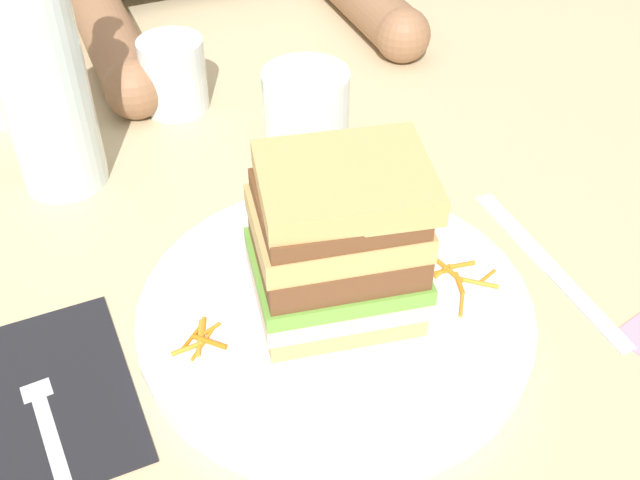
# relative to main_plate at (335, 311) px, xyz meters

# --- Properties ---
(ground_plane) EXTENTS (3.00, 3.00, 0.00)m
(ground_plane) POSITION_rel_main_plate_xyz_m (-0.00, -0.00, -0.01)
(ground_plane) COLOR #C6B289
(main_plate) EXTENTS (0.30, 0.30, 0.01)m
(main_plate) POSITION_rel_main_plate_xyz_m (0.00, 0.00, 0.00)
(main_plate) COLOR white
(main_plate) RESTS_ON ground_plane
(sandwich) EXTENTS (0.14, 0.12, 0.13)m
(sandwich) POSITION_rel_main_plate_xyz_m (0.00, -0.00, 0.07)
(sandwich) COLOR tan
(sandwich) RESTS_ON main_plate
(carrot_shred_0) EXTENTS (0.02, 0.02, 0.00)m
(carrot_shred_0) POSITION_rel_main_plate_xyz_m (-0.10, -0.00, 0.01)
(carrot_shred_0) COLOR orange
(carrot_shred_0) RESTS_ON main_plate
(carrot_shred_1) EXTENTS (0.02, 0.01, 0.00)m
(carrot_shred_1) POSITION_rel_main_plate_xyz_m (-0.10, 0.01, 0.01)
(carrot_shred_1) COLOR orange
(carrot_shred_1) RESTS_ON main_plate
(carrot_shred_2) EXTENTS (0.02, 0.02, 0.00)m
(carrot_shred_2) POSITION_rel_main_plate_xyz_m (-0.10, -0.00, 0.01)
(carrot_shred_2) COLOR orange
(carrot_shred_2) RESTS_ON main_plate
(carrot_shred_3) EXTENTS (0.02, 0.02, 0.00)m
(carrot_shred_3) POSITION_rel_main_plate_xyz_m (-0.11, 0.01, 0.01)
(carrot_shred_3) COLOR orange
(carrot_shred_3) RESTS_ON main_plate
(carrot_shred_4) EXTENTS (0.01, 0.03, 0.00)m
(carrot_shred_4) POSITION_rel_main_plate_xyz_m (-0.10, 0.01, 0.01)
(carrot_shred_4) COLOR orange
(carrot_shred_4) RESTS_ON main_plate
(carrot_shred_5) EXTENTS (0.02, 0.01, 0.00)m
(carrot_shred_5) POSITION_rel_main_plate_xyz_m (-0.11, 0.00, 0.01)
(carrot_shred_5) COLOR orange
(carrot_shred_5) RESTS_ON main_plate
(carrot_shred_6) EXTENTS (0.01, 0.03, 0.00)m
(carrot_shred_6) POSITION_rel_main_plate_xyz_m (-0.10, 0.01, 0.01)
(carrot_shred_6) COLOR orange
(carrot_shred_6) RESTS_ON main_plate
(carrot_shred_7) EXTENTS (0.02, 0.01, 0.00)m
(carrot_shred_7) POSITION_rel_main_plate_xyz_m (0.11, -0.00, 0.01)
(carrot_shred_7) COLOR orange
(carrot_shred_7) RESTS_ON main_plate
(carrot_shred_8) EXTENTS (0.01, 0.03, 0.00)m
(carrot_shred_8) POSITION_rel_main_plate_xyz_m (0.08, -0.01, 0.01)
(carrot_shred_8) COLOR orange
(carrot_shred_8) RESTS_ON main_plate
(carrot_shred_9) EXTENTS (0.03, 0.02, 0.00)m
(carrot_shred_9) POSITION_rel_main_plate_xyz_m (0.11, -0.02, 0.01)
(carrot_shred_9) COLOR orange
(carrot_shred_9) RESTS_ON main_plate
(carrot_shred_10) EXTENTS (0.02, 0.02, 0.00)m
(carrot_shred_10) POSITION_rel_main_plate_xyz_m (0.09, -0.04, 0.01)
(carrot_shred_10) COLOR orange
(carrot_shred_10) RESTS_ON main_plate
(carrot_shred_11) EXTENTS (0.02, 0.01, 0.00)m
(carrot_shred_11) POSITION_rel_main_plate_xyz_m (0.12, -0.02, 0.01)
(carrot_shred_11) COLOR orange
(carrot_shred_11) RESTS_ON main_plate
(carrot_shred_12) EXTENTS (0.02, 0.01, 0.00)m
(carrot_shred_12) POSITION_rel_main_plate_xyz_m (0.09, -0.00, 0.01)
(carrot_shred_12) COLOR orange
(carrot_shred_12) RESTS_ON main_plate
(carrot_shred_13) EXTENTS (0.01, 0.03, 0.00)m
(carrot_shred_13) POSITION_rel_main_plate_xyz_m (0.10, -0.00, 0.01)
(carrot_shred_13) COLOR orange
(carrot_shred_13) RESTS_ON main_plate
(carrot_shred_14) EXTENTS (0.01, 0.02, 0.00)m
(carrot_shred_14) POSITION_rel_main_plate_xyz_m (0.10, -0.02, 0.01)
(carrot_shred_14) COLOR orange
(carrot_shred_14) RESTS_ON main_plate
(carrot_shred_15) EXTENTS (0.02, 0.01, 0.00)m
(carrot_shred_15) POSITION_rel_main_plate_xyz_m (0.08, 0.00, 0.01)
(carrot_shred_15) COLOR orange
(carrot_shred_15) RESTS_ON main_plate
(napkin_dark) EXTENTS (0.13, 0.16, 0.00)m
(napkin_dark) POSITION_rel_main_plate_xyz_m (-0.22, 0.01, -0.01)
(napkin_dark) COLOR black
(napkin_dark) RESTS_ON ground_plane
(fork) EXTENTS (0.03, 0.17, 0.00)m
(fork) POSITION_rel_main_plate_xyz_m (-0.22, -0.01, -0.00)
(fork) COLOR silver
(fork) RESTS_ON napkin_dark
(knife) EXTENTS (0.02, 0.20, 0.00)m
(knife) POSITION_rel_main_plate_xyz_m (0.18, -0.02, -0.01)
(knife) COLOR silver
(knife) RESTS_ON ground_plane
(juice_glass) EXTENTS (0.08, 0.08, 0.09)m
(juice_glass) POSITION_rel_main_plate_xyz_m (0.06, 0.21, 0.03)
(juice_glass) COLOR white
(juice_glass) RESTS_ON ground_plane
(water_bottle) EXTENTS (0.08, 0.08, 0.26)m
(water_bottle) POSITION_rel_main_plate_xyz_m (-0.16, 0.26, 0.11)
(water_bottle) COLOR silver
(water_bottle) RESTS_ON ground_plane
(empty_tumbler_0) EXTENTS (0.07, 0.07, 0.09)m
(empty_tumbler_0) POSITION_rel_main_plate_xyz_m (-0.18, 0.39, 0.04)
(empty_tumbler_0) COLOR silver
(empty_tumbler_0) RESTS_ON ground_plane
(empty_tumbler_1) EXTENTS (0.07, 0.07, 0.08)m
(empty_tumbler_1) POSITION_rel_main_plate_xyz_m (-0.03, 0.34, 0.03)
(empty_tumbler_1) COLOR silver
(empty_tumbler_1) RESTS_ON ground_plane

